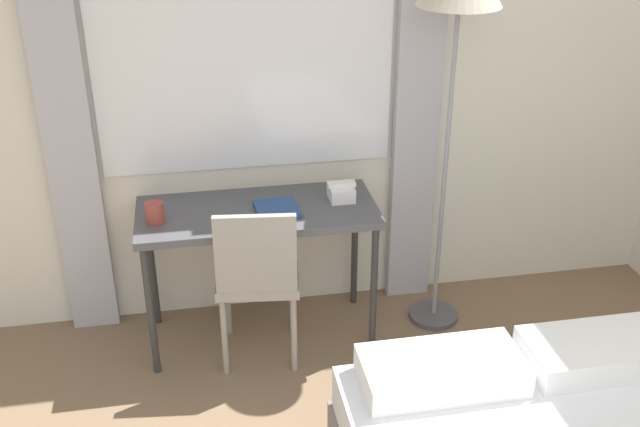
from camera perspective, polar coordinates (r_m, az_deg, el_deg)
The scene contains 6 objects.
wall_back_with_window at distance 3.84m, azimuth -0.91°, elevation 11.02°, with size 4.95×0.13×2.70m.
desk at distance 3.74m, azimuth -4.78°, elevation -0.60°, with size 1.18×0.52×0.75m.
desk_chair at distance 3.64m, azimuth -4.80°, elevation -4.49°, with size 0.44×0.44×0.88m.
telephone at distance 3.78m, azimuth 1.63°, elevation 1.67°, with size 0.14×0.14×0.10m.
book at distance 3.67m, azimuth -3.30°, elevation 0.36°, with size 0.22×0.23×0.02m.
mug at distance 3.63m, azimuth -12.49°, elevation 0.07°, with size 0.09×0.09×0.10m.
Camera 1 is at (-0.66, -0.70, 2.39)m, focal length 42.00 mm.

